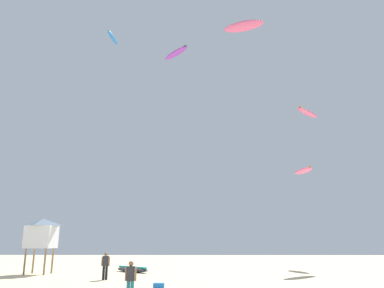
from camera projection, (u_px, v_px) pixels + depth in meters
person_foreground at (131, 277)px, 15.69m from camera, size 0.51×0.36×1.60m
person_left at (105, 263)px, 24.25m from camera, size 0.57×0.39×1.73m
kite_grounded_near at (132, 269)px, 30.07m from camera, size 3.49×3.31×0.47m
lifeguard_tower at (42, 233)px, 28.98m from camera, size 2.30×2.30×4.15m
cooler_box at (159, 286)px, 19.21m from camera, size 0.56×0.36×0.32m
kite_aloft_0 at (303, 171)px, 39.83m from camera, size 1.67×3.72×0.51m
kite_aloft_1 at (308, 113)px, 41.54m from camera, size 3.73×4.01×0.73m
kite_aloft_2 at (244, 26)px, 40.74m from camera, size 4.57×2.72×0.99m
kite_aloft_3 at (113, 38)px, 32.37m from camera, size 0.87×2.38×0.59m
kite_aloft_4 at (176, 53)px, 30.18m from camera, size 2.45×2.67×0.45m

